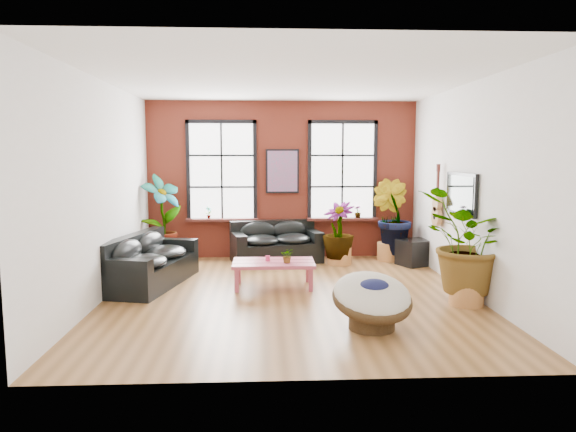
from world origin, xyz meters
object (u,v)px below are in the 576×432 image
sofa_left (148,262)px  sofa_back (276,243)px  coffee_table (274,264)px  papasan_chair (372,299)px

sofa_left → sofa_back: bearing=-37.2°
sofa_back → coffee_table: 2.21m
sofa_left → papasan_chair: bearing=-112.7°
coffee_table → papasan_chair: papasan_chair is taller
papasan_chair → coffee_table: bearing=110.9°
papasan_chair → sofa_left: bearing=135.7°
sofa_left → papasan_chair: sofa_left is taller
sofa_left → coffee_table: size_ratio=1.68×
coffee_table → papasan_chair: (1.27, -2.25, 0.01)m
sofa_back → papasan_chair: sofa_back is taller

